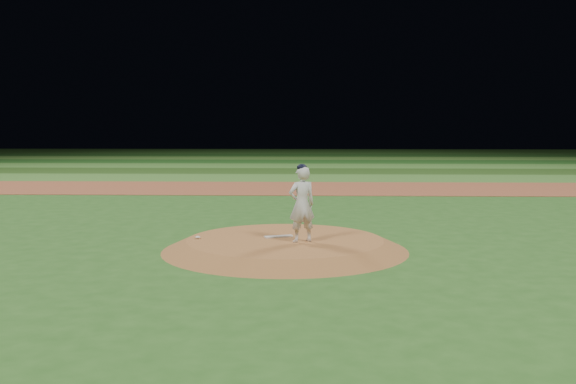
{
  "coord_description": "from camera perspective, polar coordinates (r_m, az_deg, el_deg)",
  "views": [
    {
      "loc": [
        0.54,
        -14.18,
        2.8
      ],
      "look_at": [
        0.0,
        2.0,
        1.1
      ],
      "focal_mm": 40.0,
      "sensor_mm": 36.0,
      "label": 1
    }
  ],
  "objects": [
    {
      "name": "outfield_stripe_1",
      "position": [
        38.78,
        1.12,
        1.87
      ],
      "size": [
        70.0,
        5.0,
        0.02
      ],
      "primitive_type": "cube",
      "color": "#224315",
      "rests_on": "ground"
    },
    {
      "name": "rosin_bag",
      "position": [
        14.58,
        -8.03,
        -4.01
      ],
      "size": [
        0.11,
        0.11,
        0.06
      ],
      "primitive_type": "ellipsoid",
      "color": "silver",
      "rests_on": "pitchers_mound"
    },
    {
      "name": "outfield_stripe_5",
      "position": [
        58.75,
        1.39,
        3.27
      ],
      "size": [
        70.0,
        5.0,
        0.02
      ],
      "primitive_type": "cube",
      "color": "#1A4416",
      "rests_on": "ground"
    },
    {
      "name": "pitchers_mound",
      "position": [
        14.44,
        -0.27,
        -4.68
      ],
      "size": [
        5.5,
        5.5,
        0.25
      ],
      "primitive_type": "cone",
      "color": "brown",
      "rests_on": "ground"
    },
    {
      "name": "ground",
      "position": [
        14.46,
        -0.27,
        -5.17
      ],
      "size": [
        120.0,
        120.0,
        0.0
      ],
      "primitive_type": "plane",
      "color": "#25541B",
      "rests_on": "ground"
    },
    {
      "name": "outfield_stripe_3",
      "position": [
        48.76,
        1.28,
        2.71
      ],
      "size": [
        70.0,
        5.0,
        0.02
      ],
      "primitive_type": "cube",
      "color": "#1D4E19",
      "rests_on": "ground"
    },
    {
      "name": "pitcher_on_mound",
      "position": [
        13.94,
        1.24,
        -1.05
      ],
      "size": [
        0.71,
        0.6,
        1.71
      ],
      "color": "silver",
      "rests_on": "pitchers_mound"
    },
    {
      "name": "pitching_rubber",
      "position": [
        14.64,
        -0.85,
        -3.97
      ],
      "size": [
        0.67,
        0.38,
        0.03
      ],
      "primitive_type": "cube",
      "rotation": [
        0.0,
        0.0,
        0.35
      ],
      "color": "silver",
      "rests_on": "pitchers_mound"
    },
    {
      "name": "infield_dirt_band",
      "position": [
        28.32,
        0.81,
        0.34
      ],
      "size": [
        70.0,
        6.0,
        0.02
      ],
      "primitive_type": "cube",
      "color": "brown",
      "rests_on": "ground"
    },
    {
      "name": "outfield_stripe_4",
      "position": [
        53.75,
        1.34,
        3.02
      ],
      "size": [
        70.0,
        5.0,
        0.02
      ],
      "primitive_type": "cube",
      "color": "#407229",
      "rests_on": "ground"
    },
    {
      "name": "outfield_stripe_2",
      "position": [
        43.77,
        1.21,
        2.34
      ],
      "size": [
        70.0,
        5.0,
        0.02
      ],
      "primitive_type": "cube",
      "color": "#3D752A",
      "rests_on": "ground"
    },
    {
      "name": "outfield_stripe_0",
      "position": [
        33.8,
        1.0,
        1.26
      ],
      "size": [
        70.0,
        5.0,
        0.02
      ],
      "primitive_type": "cube",
      "color": "#396B27",
      "rests_on": "ground"
    }
  ]
}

